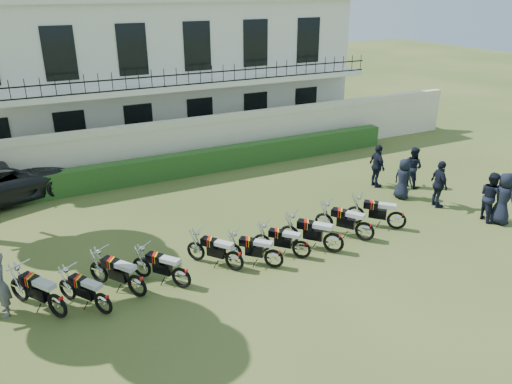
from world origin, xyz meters
TOP-DOWN VIEW (x-y plane):
  - ground at (0.00, 0.00)m, footprint 100.00×100.00m
  - perimeter_wall at (0.00, 8.00)m, footprint 30.00×0.35m
  - hedge at (1.00, 7.20)m, footprint 18.00×0.60m
  - building at (0.00, 13.96)m, footprint 20.40×9.60m
  - motorcycle_0 at (-6.48, -1.05)m, footprint 1.25×1.80m
  - motorcycle_1 at (-5.44, -1.40)m, footprint 1.12×1.60m
  - motorcycle_2 at (-4.49, -1.03)m, footprint 1.22×1.72m
  - motorcycle_3 at (-3.30, -1.15)m, footprint 1.28×1.54m
  - motorcycle_4 at (-1.64, -0.97)m, footprint 1.24×1.58m
  - motorcycle_5 at (-0.56, -1.36)m, footprint 1.40×1.38m
  - motorcycle_6 at (0.45, -1.24)m, footprint 1.34×1.40m
  - motorcycle_7 at (1.51, -1.39)m, footprint 1.47×1.62m
  - motorcycle_8 at (2.87, -1.19)m, footprint 1.25×1.75m
  - motorcycle_9 at (4.34, -1.02)m, footprint 1.50×1.52m
  - suv at (-7.50, 7.69)m, footprint 6.26×4.34m
  - inspector at (-7.66, -0.27)m, footprint 0.48×0.67m
  - officer_0 at (7.94, -2.20)m, footprint 0.60×0.91m
  - officer_1 at (7.78, -1.83)m, footprint 0.88×1.01m
  - officer_2 at (7.01, -0.19)m, footprint 0.73×1.13m
  - officer_3 at (6.39, 1.03)m, footprint 0.66×0.87m
  - officer_4 at (7.61, 1.83)m, footprint 0.79×0.93m
  - officer_5 at (6.27, 2.45)m, footprint 0.60×1.10m

SIDE VIEW (x-z plane):
  - ground at x=0.00m, z-range 0.00..0.00m
  - motorcycle_6 at x=0.45m, z-range -0.04..0.97m
  - motorcycle_1 at x=-5.44m, z-range -0.04..0.98m
  - motorcycle_5 at x=-0.56m, z-range -0.04..0.98m
  - motorcycle_3 at x=-3.30m, z-range -0.04..1.00m
  - motorcycle_4 at x=-1.64m, z-range -0.04..1.00m
  - hedge at x=1.00m, z-range 0.00..1.00m
  - motorcycle_2 at x=-4.49m, z-range -0.04..1.06m
  - motorcycle_9 at x=4.34m, z-range -0.04..1.07m
  - motorcycle_8 at x=2.87m, z-range -0.04..1.08m
  - motorcycle_7 at x=1.51m, z-range -0.04..1.09m
  - motorcycle_0 at x=-6.48m, z-range -0.04..1.10m
  - suv at x=-7.50m, z-range 0.00..1.59m
  - officer_3 at x=6.39m, z-range 0.00..1.60m
  - officer_4 at x=7.61m, z-range 0.00..1.68m
  - inspector at x=-7.66m, z-range 0.00..1.71m
  - officer_1 at x=7.78m, z-range 0.00..1.77m
  - officer_5 at x=6.27m, z-range 0.00..1.78m
  - officer_2 at x=7.01m, z-range 0.00..1.79m
  - officer_0 at x=7.94m, z-range 0.00..1.85m
  - perimeter_wall at x=0.00m, z-range 0.02..2.32m
  - building at x=0.00m, z-range 0.01..7.41m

